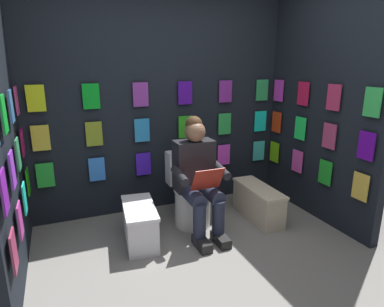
{
  "coord_description": "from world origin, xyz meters",
  "views": [
    {
      "loc": [
        1.12,
        1.92,
        1.7
      ],
      "look_at": [
        -0.05,
        -0.93,
        0.85
      ],
      "focal_mm": 30.87,
      "sensor_mm": 36.0,
      "label": 1
    }
  ],
  "objects_px": {
    "person_reading": "(198,176)",
    "comic_longbox_near": "(140,224)",
    "toilet": "(190,194)",
    "comic_longbox_far": "(258,202)"
  },
  "relations": [
    {
      "from": "toilet",
      "to": "comic_longbox_near",
      "type": "xyz_separation_m",
      "value": [
        0.61,
        0.21,
        -0.14
      ]
    },
    {
      "from": "comic_longbox_near",
      "to": "person_reading",
      "type": "bearing_deg",
      "value": -175.06
    },
    {
      "from": "toilet",
      "to": "comic_longbox_near",
      "type": "height_order",
      "value": "toilet"
    },
    {
      "from": "person_reading",
      "to": "comic_longbox_near",
      "type": "bearing_deg",
      "value": -1.68
    },
    {
      "from": "toilet",
      "to": "comic_longbox_near",
      "type": "bearing_deg",
      "value": 18.84
    },
    {
      "from": "toilet",
      "to": "comic_longbox_far",
      "type": "distance_m",
      "value": 0.78
    },
    {
      "from": "person_reading",
      "to": "comic_longbox_far",
      "type": "xyz_separation_m",
      "value": [
        -0.74,
        -0.02,
        -0.41
      ]
    },
    {
      "from": "toilet",
      "to": "person_reading",
      "type": "height_order",
      "value": "person_reading"
    },
    {
      "from": "person_reading",
      "to": "comic_longbox_far",
      "type": "bearing_deg",
      "value": -178.79
    },
    {
      "from": "person_reading",
      "to": "comic_longbox_near",
      "type": "relative_size",
      "value": 1.78
    }
  ]
}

